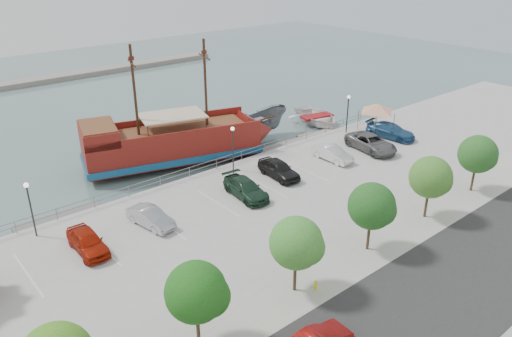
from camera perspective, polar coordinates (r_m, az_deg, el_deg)
ground at (r=42.72m, az=2.76°, el=-4.16°), size 160.00×160.00×0.00m
street at (r=34.10m, az=21.71°, el=-12.21°), size 100.00×8.00×0.04m
sidewalk at (r=36.56m, az=13.55°, el=-8.37°), size 100.00×4.00×0.05m
seawall_railing at (r=47.48m, az=-3.57°, el=0.90°), size 50.00×0.06×1.00m
far_shore at (r=92.02m, az=-16.47°, el=10.78°), size 40.00×3.00×0.80m
pirate_ship at (r=51.01m, az=-7.97°, el=3.12°), size 20.51×10.65×12.70m
patrol_boat at (r=56.72m, az=0.31°, el=4.89°), size 7.83×3.06×3.01m
speedboat at (r=61.90m, az=6.94°, el=5.65°), size 6.49×8.14×1.51m
dock_west at (r=43.03m, az=-21.52°, el=-5.48°), size 6.85×2.01×0.39m
dock_mid at (r=54.24m, az=3.11°, el=2.45°), size 7.02×2.25×0.40m
dock_east at (r=58.46m, az=7.66°, el=3.88°), size 6.49×3.00×0.36m
canopy_tent at (r=57.13m, az=13.73°, el=7.22°), size 5.28×5.28×3.73m
fire_hydrant at (r=31.40m, az=6.83°, el=-13.07°), size 0.23×0.23×0.66m
lamp_post_left at (r=38.46m, az=-24.49°, el=-3.30°), size 0.36×0.36×4.28m
lamp_post_mid at (r=45.61m, az=-2.67°, el=3.19°), size 0.36×0.36×4.28m
lamp_post_right at (r=56.20m, az=10.47°, el=6.91°), size 0.36×0.36×4.28m
tree_b at (r=25.99m, az=-6.51°, el=-13.96°), size 3.30×3.20×5.00m
tree_c at (r=29.60m, az=4.91°, el=-8.59°), size 3.30×3.20×5.00m
tree_d at (r=34.27m, az=13.31°, el=-4.31°), size 3.30×3.20×5.00m
tree_e at (r=39.64m, az=19.50°, el=-1.06°), size 3.30×3.20×5.00m
tree_f at (r=45.45m, az=24.16°, el=1.41°), size 3.30×3.20×5.00m
parked_car_a at (r=36.31m, az=-18.69°, el=-7.91°), size 1.91×4.49×1.52m
parked_car_b at (r=38.22m, az=-11.95°, el=-5.48°), size 2.21×4.40×1.38m
parked_car_d at (r=41.56m, az=-1.18°, el=-2.30°), size 2.57×5.24×1.47m
parked_car_e at (r=45.04m, az=2.62°, el=-0.05°), size 2.28×4.83×1.60m
parked_car_f at (r=49.14m, az=8.74°, el=1.72°), size 1.52×4.34×1.43m
parked_car_g at (r=52.26m, az=13.01°, el=2.87°), size 3.54×6.19×1.63m
parked_car_h at (r=56.32m, az=15.13°, el=4.19°), size 3.00×5.71×1.58m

